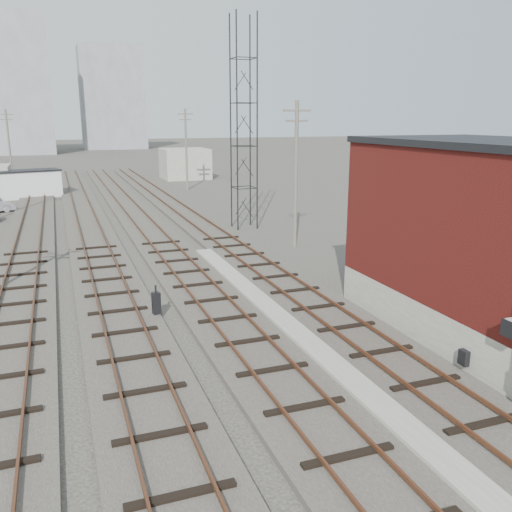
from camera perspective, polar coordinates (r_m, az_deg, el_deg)
ground at (r=63.69m, az=-13.38°, el=6.75°), size 320.00×320.00×0.00m
track_right at (r=43.63m, az=-6.69°, el=3.84°), size 3.20×90.00×0.39m
track_mid_right at (r=42.90m, az=-11.90°, el=3.45°), size 3.20×90.00×0.39m
track_mid_left at (r=42.53m, az=-17.23°, el=3.02°), size 3.20×90.00×0.39m
track_left at (r=42.54m, az=-22.61°, el=2.57°), size 3.20×90.00×0.39m
platform_curb at (r=20.11m, az=4.75°, el=-8.65°), size 0.90×28.00×0.26m
brick_building at (r=21.41m, az=24.60°, el=1.33°), size 6.54×12.20×7.22m
lattice_tower at (r=39.90m, az=-1.30°, el=13.65°), size 1.60×1.60×15.00m
utility_pole_left_c at (r=73.01m, az=-24.54°, el=10.57°), size 1.80×0.24×9.00m
utility_pole_right_a at (r=33.90m, az=4.23°, el=8.92°), size 1.80×0.24×9.00m
utility_pole_right_b at (r=62.41m, az=-7.37°, el=11.29°), size 1.80×0.24×9.00m
apartment_right at (r=153.62m, az=-14.92°, el=15.73°), size 16.00×12.00×26.00m
shed_right at (r=74.82m, az=-7.50°, el=9.62°), size 6.00×6.00×4.00m
switch_stand at (r=22.48m, az=-10.45°, el=-4.98°), size 0.35×0.35×1.31m
site_trailer at (r=60.87m, az=-23.02°, el=7.02°), size 7.21×4.48×2.82m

